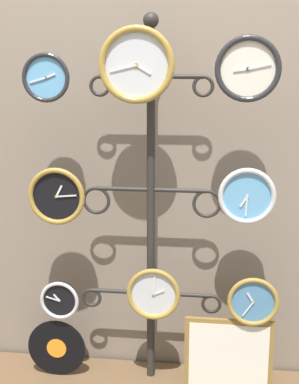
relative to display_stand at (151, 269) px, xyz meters
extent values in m
cube|color=gray|center=(0.00, 0.16, 0.78)|extent=(4.40, 0.04, 2.80)
cylinder|color=#282623|center=(0.00, 0.00, -0.61)|extent=(0.37, 0.37, 0.02)
cylinder|color=#282623|center=(0.00, 0.00, 0.25)|extent=(0.04, 0.04, 1.70)
sphere|color=#282623|center=(0.00, 0.00, 1.14)|extent=(0.07, 0.07, 0.07)
cylinder|color=#282623|center=(-0.12, 0.00, 0.90)|extent=(0.23, 0.02, 0.02)
torus|color=#282623|center=(-0.23, 0.00, 0.86)|extent=(0.10, 0.02, 0.10)
cylinder|color=#282623|center=(0.12, 0.00, 0.90)|extent=(0.23, 0.02, 0.02)
torus|color=#282623|center=(0.23, 0.00, 0.86)|extent=(0.10, 0.02, 0.10)
cylinder|color=#282623|center=(-0.13, 0.00, 0.39)|extent=(0.26, 0.02, 0.02)
torus|color=#282623|center=(-0.26, 0.00, 0.33)|extent=(0.13, 0.02, 0.13)
cylinder|color=#282623|center=(0.13, 0.00, 0.39)|extent=(0.26, 0.02, 0.02)
torus|color=#282623|center=(0.26, 0.00, 0.33)|extent=(0.13, 0.02, 0.13)
cylinder|color=#282623|center=(-0.15, 0.00, -0.12)|extent=(0.29, 0.02, 0.02)
torus|color=#282623|center=(-0.29, 0.00, -0.16)|extent=(0.10, 0.02, 0.10)
cylinder|color=#282623|center=(0.15, 0.00, -0.12)|extent=(0.29, 0.02, 0.02)
torus|color=#282623|center=(0.29, 0.00, -0.16)|extent=(0.10, 0.02, 0.10)
cylinder|color=#60A8DB|center=(-0.44, -0.10, 0.90)|extent=(0.19, 0.02, 0.19)
torus|color=#262628|center=(-0.44, -0.11, 0.90)|extent=(0.21, 0.02, 0.21)
cylinder|color=#262628|center=(-0.44, -0.11, 0.90)|extent=(0.01, 0.01, 0.01)
cube|color=silver|center=(-0.42, -0.11, 0.91)|extent=(0.05, 0.00, 0.03)
cube|color=silver|center=(-0.48, -0.12, 0.89)|extent=(0.07, 0.00, 0.03)
cylinder|color=silver|center=(-0.05, -0.11, 0.95)|extent=(0.29, 0.02, 0.29)
torus|color=#A58438|center=(-0.05, -0.13, 0.95)|extent=(0.32, 0.03, 0.32)
cylinder|color=#A58438|center=(-0.05, -0.13, 0.95)|extent=(0.02, 0.01, 0.02)
cube|color=silver|center=(-0.02, -0.13, 0.93)|extent=(0.07, 0.00, 0.04)
cube|color=silver|center=(-0.10, -0.13, 0.94)|extent=(0.11, 0.00, 0.03)
cylinder|color=silver|center=(0.41, -0.11, 0.93)|extent=(0.25, 0.02, 0.25)
torus|color=#262628|center=(0.41, -0.12, 0.93)|extent=(0.27, 0.02, 0.27)
cylinder|color=#262628|center=(0.41, -0.12, 0.93)|extent=(0.01, 0.01, 0.01)
cube|color=silver|center=(0.39, -0.12, 0.93)|extent=(0.06, 0.00, 0.02)
cube|color=silver|center=(0.46, -0.12, 0.94)|extent=(0.10, 0.00, 0.03)
cylinder|color=black|center=(-0.42, -0.09, 0.37)|extent=(0.24, 0.02, 0.24)
torus|color=#A58438|center=(-0.42, -0.11, 0.37)|extent=(0.27, 0.02, 0.27)
cylinder|color=#A58438|center=(-0.42, -0.11, 0.37)|extent=(0.01, 0.01, 0.01)
cube|color=silver|center=(-0.40, -0.11, 0.40)|extent=(0.04, 0.00, 0.06)
cube|color=silver|center=(-0.37, -0.11, 0.37)|extent=(0.09, 0.00, 0.02)
cylinder|color=#60A8DB|center=(0.43, -0.08, 0.39)|extent=(0.23, 0.02, 0.23)
torus|color=silver|center=(0.43, -0.09, 0.39)|extent=(0.25, 0.02, 0.25)
cylinder|color=silver|center=(0.43, -0.09, 0.39)|extent=(0.01, 0.01, 0.01)
cube|color=silver|center=(0.42, -0.09, 0.37)|extent=(0.03, 0.00, 0.05)
cube|color=silver|center=(0.43, -0.10, 0.35)|extent=(0.01, 0.00, 0.09)
cylinder|color=black|center=(-0.43, -0.06, -0.15)|extent=(0.17, 0.02, 0.17)
torus|color=silver|center=(-0.43, -0.08, -0.15)|extent=(0.19, 0.02, 0.19)
cylinder|color=silver|center=(-0.43, -0.08, -0.15)|extent=(0.01, 0.01, 0.01)
cube|color=silver|center=(-0.45, -0.08, -0.13)|extent=(0.03, 0.00, 0.04)
cube|color=silver|center=(-0.46, -0.08, -0.14)|extent=(0.07, 0.00, 0.03)
cylinder|color=silver|center=(0.02, -0.09, -0.08)|extent=(0.23, 0.02, 0.23)
torus|color=#A58438|center=(0.02, -0.11, -0.08)|extent=(0.25, 0.02, 0.25)
cylinder|color=#A58438|center=(0.02, -0.11, -0.08)|extent=(0.01, 0.01, 0.01)
cube|color=silver|center=(0.05, -0.11, -0.07)|extent=(0.05, 0.00, 0.03)
cube|color=silver|center=(0.03, -0.11, -0.04)|extent=(0.01, 0.00, 0.09)
cylinder|color=#4C84B2|center=(0.48, -0.10, -0.09)|extent=(0.21, 0.02, 0.21)
torus|color=#A58438|center=(0.48, -0.11, -0.09)|extent=(0.23, 0.02, 0.23)
cylinder|color=#A58438|center=(0.48, -0.11, -0.09)|extent=(0.01, 0.01, 0.01)
cube|color=silver|center=(0.46, -0.11, -0.07)|extent=(0.03, 0.00, 0.05)
cube|color=silver|center=(0.46, -0.12, -0.13)|extent=(0.05, 0.00, 0.07)
cylinder|color=black|center=(-0.46, -0.06, -0.41)|extent=(0.29, 0.01, 0.29)
cylinder|color=orange|center=(-0.46, -0.06, -0.41)|extent=(0.10, 0.00, 0.10)
cube|color=olive|center=(0.38, -0.09, -0.37)|extent=(0.41, 0.02, 0.36)
cube|color=white|center=(0.38, -0.10, -0.37)|extent=(0.37, 0.00, 0.32)
camera|label=1|loc=(0.30, -2.39, 0.91)|focal=50.00mm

